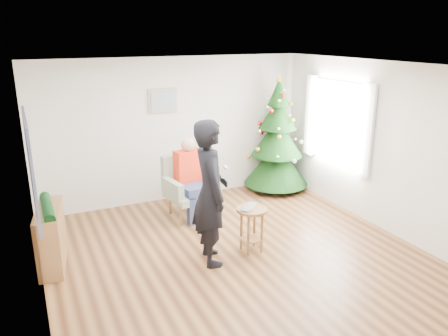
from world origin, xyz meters
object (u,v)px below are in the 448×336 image
christmas_tree (277,139)px  stool (252,229)px  console (51,237)px  standing_man (210,193)px  armchair (190,194)px

christmas_tree → stool: size_ratio=3.48×
stool → console: 2.71m
christmas_tree → console: christmas_tree is taller
standing_man → console: size_ratio=1.96×
console → armchair: bearing=27.6°
christmas_tree → armchair: 2.17m
stool → armchair: size_ratio=0.63×
stool → standing_man: bearing=179.9°
christmas_tree → stool: 2.76m
armchair → standing_man: bearing=-109.5°
stool → standing_man: (-0.63, 0.00, 0.65)m
stool → standing_man: 0.90m
stool → standing_man: size_ratio=0.33×
armchair → console: size_ratio=1.03×
armchair → console: 2.39m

